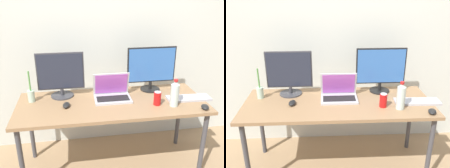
{
  "view_description": "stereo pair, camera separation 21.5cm",
  "coord_description": "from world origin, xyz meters",
  "views": [
    {
      "loc": [
        -0.33,
        -2.07,
        1.76
      ],
      "look_at": [
        0.0,
        0.0,
        0.92
      ],
      "focal_mm": 40.0,
      "sensor_mm": 36.0,
      "label": 1
    },
    {
      "loc": [
        -0.11,
        -2.09,
        1.76
      ],
      "look_at": [
        0.0,
        0.0,
        0.92
      ],
      "focal_mm": 40.0,
      "sensor_mm": 36.0,
      "label": 2
    }
  ],
  "objects": [
    {
      "name": "bamboo_vase",
      "position": [
        -0.74,
        0.13,
        0.81
      ],
      "size": [
        0.06,
        0.06,
        0.3
      ],
      "color": "#B2D1B7",
      "rests_on": "work_desk"
    },
    {
      "name": "keyboard_main",
      "position": [
        0.73,
        -0.05,
        0.75
      ],
      "size": [
        0.42,
        0.16,
        0.02
      ],
      "primitive_type": "cube",
      "rotation": [
        0.0,
        0.0,
        -0.04
      ],
      "color": "#B2B2B7",
      "rests_on": "work_desk"
    },
    {
      "name": "monitor_left",
      "position": [
        -0.46,
        0.21,
        0.96
      ],
      "size": [
        0.44,
        0.22,
        0.44
      ],
      "color": "#38383D",
      "rests_on": "work_desk"
    },
    {
      "name": "water_bottle",
      "position": [
        0.54,
        -0.16,
        0.86
      ],
      "size": [
        0.08,
        0.08,
        0.25
      ],
      "color": "silver",
      "rests_on": "work_desk"
    },
    {
      "name": "work_desk",
      "position": [
        0.0,
        0.0,
        0.68
      ],
      "size": [
        1.74,
        0.68,
        0.74
      ],
      "color": "#424247",
      "rests_on": "ground"
    },
    {
      "name": "ground_plane",
      "position": [
        0.0,
        0.0,
        0.0
      ],
      "size": [
        16.0,
        16.0,
        0.0
      ],
      "primitive_type": "plane",
      "color": "#9E7F5B"
    },
    {
      "name": "mouse_by_keyboard",
      "position": [
        0.79,
        -0.27,
        0.76
      ],
      "size": [
        0.09,
        0.11,
        0.04
      ],
      "primitive_type": "ellipsoid",
      "rotation": [
        0.0,
        0.0,
        -0.35
      ],
      "color": "black",
      "rests_on": "work_desk"
    },
    {
      "name": "laptop_silver",
      "position": [
        0.01,
        0.08,
        0.8
      ],
      "size": [
        0.34,
        0.23,
        0.24
      ],
      "color": "#B7B7BC",
      "rests_on": "work_desk"
    },
    {
      "name": "soda_can_near_keyboard",
      "position": [
        0.4,
        -0.12,
        0.8
      ],
      "size": [
        0.07,
        0.07,
        0.13
      ],
      "color": "red",
      "rests_on": "work_desk"
    },
    {
      "name": "monitor_center",
      "position": [
        0.44,
        0.23,
        0.98
      ],
      "size": [
        0.49,
        0.2,
        0.45
      ],
      "color": "black",
      "rests_on": "work_desk"
    },
    {
      "name": "mouse_by_laptop",
      "position": [
        -0.42,
        -0.04,
        0.76
      ],
      "size": [
        0.07,
        0.11,
        0.04
      ],
      "primitive_type": "ellipsoid",
      "rotation": [
        0.0,
        0.0,
        -0.14
      ],
      "color": "black",
      "rests_on": "work_desk"
    },
    {
      "name": "wall_back",
      "position": [
        0.0,
        0.59,
        1.3
      ],
      "size": [
        7.0,
        0.08,
        2.6
      ],
      "primitive_type": "cube",
      "color": "silver",
      "rests_on": "ground"
    }
  ]
}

